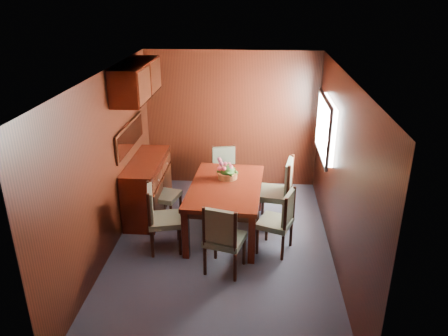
# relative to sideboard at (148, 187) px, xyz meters

# --- Properties ---
(ground) EXTENTS (4.50, 4.50, 0.00)m
(ground) POSITION_rel_sideboard_xyz_m (1.25, -1.00, -0.45)
(ground) COLOR #383C4D
(ground) RESTS_ON ground
(room_shell) EXTENTS (3.06, 4.52, 2.41)m
(room_shell) POSITION_rel_sideboard_xyz_m (1.15, -0.67, 1.18)
(room_shell) COLOR black
(room_shell) RESTS_ON ground
(sideboard) EXTENTS (0.48, 1.40, 0.90)m
(sideboard) POSITION_rel_sideboard_xyz_m (0.00, 0.00, 0.00)
(sideboard) COLOR #350E06
(sideboard) RESTS_ON ground
(dining_table) EXTENTS (1.10, 1.66, 0.75)m
(dining_table) POSITION_rel_sideboard_xyz_m (1.27, -0.50, 0.20)
(dining_table) COLOR #350E06
(dining_table) RESTS_ON ground
(chair_left_near) EXTENTS (0.52, 0.54, 0.95)m
(chair_left_near) POSITION_rel_sideboard_xyz_m (0.41, -1.03, 0.08)
(chair_left_near) COLOR black
(chair_left_near) RESTS_ON ground
(chair_left_far) EXTENTS (0.48, 0.50, 0.87)m
(chair_left_far) POSITION_rel_sideboard_xyz_m (0.25, -0.20, 0.03)
(chair_left_far) COLOR black
(chair_left_far) RESTS_ON ground
(chair_right_near) EXTENTS (0.54, 0.55, 0.92)m
(chair_right_near) POSITION_rel_sideboard_xyz_m (2.03, -0.97, 0.06)
(chair_right_near) COLOR black
(chair_right_near) RESTS_ON ground
(chair_right_far) EXTENTS (0.56, 0.58, 1.06)m
(chair_right_far) POSITION_rel_sideboard_xyz_m (2.06, -0.20, 0.14)
(chair_right_far) COLOR black
(chair_right_far) RESTS_ON ground
(chair_head) EXTENTS (0.55, 0.54, 0.96)m
(chair_head) POSITION_rel_sideboard_xyz_m (1.31, -1.52, 0.08)
(chair_head) COLOR black
(chair_head) RESTS_ON ground
(chair_foot) EXTENTS (0.51, 0.49, 0.89)m
(chair_foot) POSITION_rel_sideboard_xyz_m (1.17, 0.67, 0.04)
(chair_foot) COLOR black
(chair_foot) RESTS_ON ground
(flower_centerpiece) EXTENTS (0.31, 0.31, 0.31)m
(flower_centerpiece) POSITION_rel_sideboard_xyz_m (1.28, -0.25, 0.45)
(flower_centerpiece) COLOR #A46432
(flower_centerpiece) RESTS_ON dining_table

